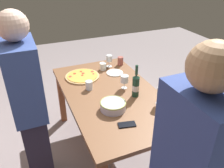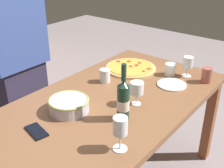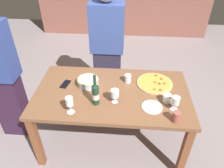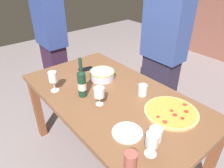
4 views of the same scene
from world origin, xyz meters
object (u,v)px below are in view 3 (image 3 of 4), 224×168
(serving_bowl, at_px, (88,81))
(person_host, at_px, (107,49))
(wine_glass_far_left, at_px, (115,94))
(side_plate, at_px, (152,107))
(wine_glass_near_pizza, at_px, (69,102))
(cup_ceramic, at_px, (176,117))
(pizza, at_px, (155,83))
(cup_spare, at_px, (128,78))
(dining_table, at_px, (112,99))
(wine_glass_by_bottle, at_px, (176,101))
(cell_phone, at_px, (65,84))
(person_guest_left, at_px, (0,75))
(wine_bottle, at_px, (95,94))
(cup_amber, at_px, (167,98))

(serving_bowl, height_order, person_host, person_host)
(wine_glass_far_left, distance_m, side_plate, 0.38)
(wine_glass_near_pizza, distance_m, cup_ceramic, 0.95)
(pizza, xyz_separation_m, cup_spare, (-0.29, 0.01, 0.04))
(serving_bowl, distance_m, wine_glass_near_pizza, 0.45)
(dining_table, relative_size, wine_glass_far_left, 11.03)
(wine_glass_by_bottle, height_order, cup_spare, wine_glass_by_bottle)
(cell_phone, bearing_deg, wine_glass_by_bottle, 177.35)
(person_guest_left, bearing_deg, wine_bottle, -10.31)
(cup_amber, relative_size, person_host, 0.05)
(wine_glass_far_left, distance_m, person_host, 0.96)
(cup_ceramic, xyz_separation_m, person_guest_left, (-1.80, 0.43, 0.05))
(serving_bowl, xyz_separation_m, cup_ceramic, (0.86, -0.47, 0.01))
(cup_spare, bearing_deg, cup_amber, -37.84)
(wine_bottle, height_order, cup_amber, wine_bottle)
(wine_bottle, height_order, cell_phone, wine_bottle)
(wine_glass_near_pizza, distance_m, cup_spare, 0.73)
(cup_amber, xyz_separation_m, cell_phone, (-1.06, 0.20, -0.04))
(dining_table, xyz_separation_m, cup_amber, (0.54, -0.11, 0.14))
(serving_bowl, relative_size, cell_phone, 1.62)
(serving_bowl, height_order, wine_glass_by_bottle, wine_glass_by_bottle)
(pizza, distance_m, wine_bottle, 0.70)
(dining_table, xyz_separation_m, wine_glass_far_left, (0.04, -0.16, 0.20))
(person_host, height_order, person_guest_left, person_guest_left)
(cup_amber, height_order, person_host, person_host)
(serving_bowl, xyz_separation_m, side_plate, (0.66, -0.31, -0.04))
(pizza, relative_size, cup_ceramic, 3.68)
(wine_glass_near_pizza, bearing_deg, person_host, 78.48)
(cup_ceramic, bearing_deg, wine_glass_far_left, 159.19)
(wine_bottle, height_order, person_host, person_host)
(cup_amber, height_order, cell_phone, cup_amber)
(dining_table, distance_m, serving_bowl, 0.32)
(pizza, relative_size, wine_glass_far_left, 2.66)
(cell_phone, bearing_deg, wine_bottle, 156.18)
(wine_glass_near_pizza, height_order, person_guest_left, person_guest_left)
(wine_glass_near_pizza, relative_size, cup_ceramic, 1.66)
(wine_glass_near_pizza, relative_size, person_guest_left, 0.10)
(wine_glass_near_pizza, bearing_deg, side_plate, 9.48)
(cup_amber, xyz_separation_m, cup_ceramic, (0.05, -0.25, 0.01))
(dining_table, xyz_separation_m, person_host, (-0.13, 0.79, 0.18))
(serving_bowl, height_order, wine_glass_near_pizza, wine_glass_near_pizza)
(dining_table, bearing_deg, wine_glass_near_pizza, -137.12)
(cell_phone, distance_m, person_guest_left, 0.70)
(serving_bowl, distance_m, person_host, 0.70)
(cup_spare, bearing_deg, pizza, -2.52)
(dining_table, height_order, wine_glass_near_pizza, wine_glass_near_pizza)
(cup_ceramic, bearing_deg, cell_phone, 157.80)
(wine_glass_near_pizza, xyz_separation_m, cup_amber, (0.90, 0.22, -0.08))
(cup_spare, bearing_deg, side_plate, -58.63)
(wine_glass_far_left, bearing_deg, dining_table, 104.14)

